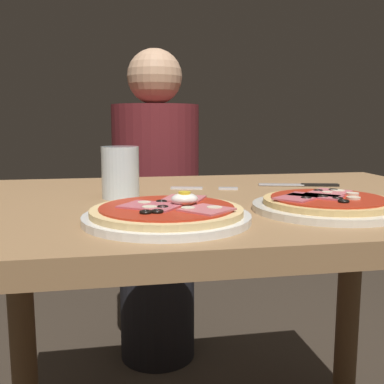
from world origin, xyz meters
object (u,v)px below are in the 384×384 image
object	(u,v)px
knife	(304,185)
water_glass_near	(120,176)
diner_person	(156,217)
dining_table	(224,258)
pizza_across_left	(328,204)
fork	(199,188)
pizza_foreground	(167,214)

from	to	relation	value
knife	water_glass_near	bearing A→B (deg)	-167.88
water_glass_near	diner_person	size ratio (longest dim) A/B	0.09
dining_table	pizza_across_left	bearing A→B (deg)	-50.81
water_glass_near	knife	world-z (taller)	water_glass_near
fork	water_glass_near	bearing A→B (deg)	-153.73
pizza_foreground	pizza_across_left	world-z (taller)	pizza_foreground
pizza_across_left	diner_person	world-z (taller)	diner_person
water_glass_near	fork	world-z (taller)	water_glass_near
dining_table	fork	distance (m)	0.19
pizza_across_left	knife	size ratio (longest dim) A/B	1.39
pizza_foreground	knife	xyz separation A→B (m)	(0.38, 0.34, -0.01)
diner_person	dining_table	bearing A→B (deg)	94.75
dining_table	fork	world-z (taller)	fork
fork	diner_person	bearing A→B (deg)	92.83
pizza_foreground	pizza_across_left	bearing A→B (deg)	7.15
pizza_foreground	diner_person	xyz separation A→B (m)	(0.09, 0.99, -0.21)
pizza_foreground	knife	world-z (taller)	pizza_foreground
water_glass_near	knife	xyz separation A→B (m)	(0.45, 0.10, -0.04)
pizza_foreground	water_glass_near	bearing A→B (deg)	105.17
pizza_across_left	water_glass_near	distance (m)	0.42
fork	diner_person	size ratio (longest dim) A/B	0.13
pizza_across_left	diner_person	distance (m)	1.00
dining_table	fork	size ratio (longest dim) A/B	6.97
pizza_across_left	fork	world-z (taller)	pizza_across_left
pizza_across_left	knife	bearing A→B (deg)	73.29
water_glass_near	fork	size ratio (longest dim) A/B	0.68
fork	pizza_across_left	bearing A→B (deg)	-59.47
pizza_across_left	dining_table	bearing A→B (deg)	129.19
dining_table	pizza_foreground	size ratio (longest dim) A/B	4.05
pizza_across_left	water_glass_near	bearing A→B (deg)	150.03
dining_table	pizza_across_left	world-z (taller)	pizza_across_left
pizza_foreground	water_glass_near	world-z (taller)	water_glass_near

